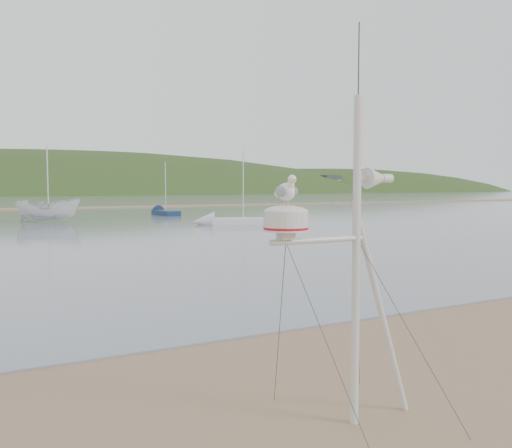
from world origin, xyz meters
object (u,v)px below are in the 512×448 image
mast_rig (354,331)px  sailboat_white_near (223,221)px  sailboat_blue_far (161,212)px  boat_white (48,191)px

mast_rig → sailboat_white_near: sailboat_white_near is taller
sailboat_blue_far → sailboat_white_near: 16.35m
sailboat_white_near → sailboat_blue_far: bearing=88.2°
boat_white → sailboat_white_near: size_ratio=0.80×
sailboat_blue_far → sailboat_white_near: bearing=-91.8°
sailboat_blue_far → sailboat_white_near: size_ratio=0.93×
mast_rig → sailboat_blue_far: 50.60m
mast_rig → sailboat_blue_far: bearing=74.2°
sailboat_blue_far → boat_white: bearing=-149.3°
mast_rig → sailboat_blue_far: sailboat_blue_far is taller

